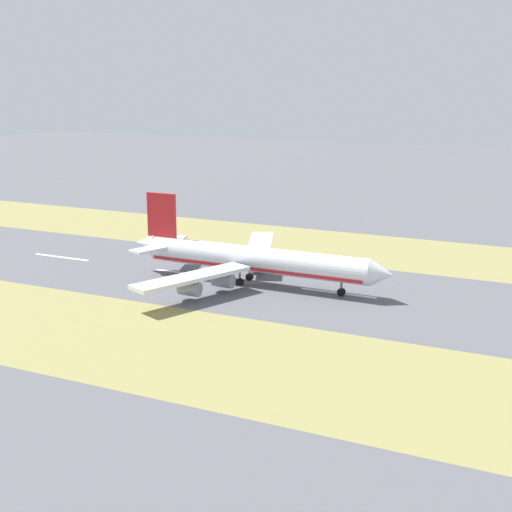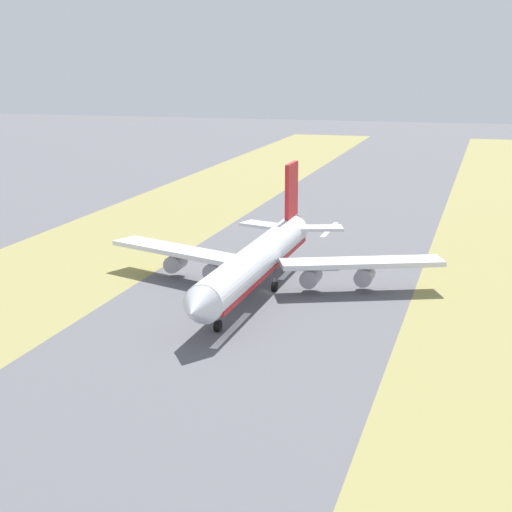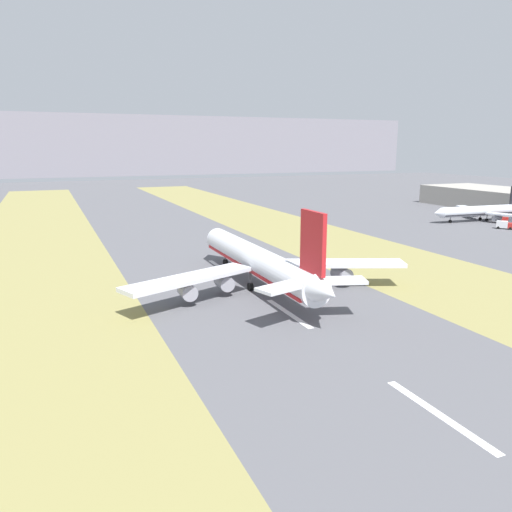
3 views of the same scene
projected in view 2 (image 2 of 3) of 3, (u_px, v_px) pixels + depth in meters
ground_plane at (269, 292)px, 152.35m from camera, size 800.00×800.00×0.00m
grass_median_east at (42, 275)px, 164.16m from camera, size 40.00×600.00×0.01m
centreline_dash_near at (330, 229)px, 206.44m from camera, size 1.20×18.00×0.01m
centreline_dash_mid at (292, 268)px, 168.96m from camera, size 1.20×18.00×0.01m
centreline_dash_far at (232, 330)px, 131.48m from camera, size 1.20×18.00×0.01m
airplane_main_jet at (259, 259)px, 151.06m from camera, size 64.14×67.03×20.20m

